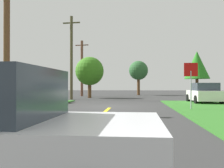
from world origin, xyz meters
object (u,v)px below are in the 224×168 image
object	(u,v)px
utility_pole_mid	(71,57)
oak_tree_right	(138,71)
stop_sign	(191,77)
utility_pole_near	(7,45)
car_on_crossroad	(204,93)
utility_pole_far	(82,68)
oak_tree_left	(90,71)
pine_tree_center	(197,65)
parked_car_near_building	(35,93)

from	to	relation	value
utility_pole_mid	oak_tree_right	distance (m)	14.47
stop_sign	utility_pole_near	world-z (taller)	utility_pole_near
car_on_crossroad	utility_pole_far	xyz separation A→B (m)	(-12.50, 12.99, 2.98)
car_on_crossroad	utility_pole_far	world-z (taller)	utility_pole_far
oak_tree_left	utility_pole_far	bearing A→B (deg)	111.67
utility_pole_near	pine_tree_center	size ratio (longest dim) A/B	1.10
car_on_crossroad	utility_pole_mid	distance (m)	13.28
stop_sign	parked_car_near_building	size ratio (longest dim) A/B	0.64
car_on_crossroad	utility_pole_far	size ratio (longest dim) A/B	0.56
utility_pole_near	utility_pole_far	bearing A→B (deg)	90.04
parked_car_near_building	oak_tree_right	world-z (taller)	oak_tree_right
parked_car_near_building	oak_tree_right	distance (m)	19.99
utility_pole_near	oak_tree_left	xyz separation A→B (m)	(1.86, 15.74, -0.58)
utility_pole_mid	car_on_crossroad	bearing A→B (deg)	-21.85
parked_car_near_building	stop_sign	bearing A→B (deg)	-19.84
utility_pole_near	pine_tree_center	bearing A→B (deg)	57.70
parked_car_near_building	pine_tree_center	size ratio (longest dim) A/B	0.65
utility_pole_mid	oak_tree_left	size ratio (longest dim) A/B	1.80
oak_tree_left	stop_sign	bearing A→B (deg)	-59.90
parked_car_near_building	oak_tree_left	xyz separation A→B (m)	(3.02, 8.62, 2.25)
utility_pole_mid	oak_tree_right	world-z (taller)	utility_pole_mid
stop_sign	pine_tree_center	bearing A→B (deg)	-101.43
car_on_crossroad	utility_pole_far	distance (m)	18.27
parked_car_near_building	oak_tree_left	distance (m)	9.40
pine_tree_center	car_on_crossroad	bearing A→B (deg)	-101.32
parked_car_near_building	utility_pole_near	bearing A→B (deg)	-73.68
car_on_crossroad	oak_tree_right	size ratio (longest dim) A/B	0.82
car_on_crossroad	stop_sign	bearing A→B (deg)	158.58
stop_sign	oak_tree_left	distance (m)	16.66
oak_tree_left	pine_tree_center	distance (m)	17.27
utility_pole_far	parked_car_near_building	bearing A→B (deg)	-94.91
stop_sign	car_on_crossroad	distance (m)	6.61
car_on_crossroad	utility_pole_mid	xyz separation A→B (m)	(-11.88, 4.76, 3.55)
utility_pole_near	utility_pole_far	distance (m)	20.46
utility_pole_mid	pine_tree_center	bearing A→B (deg)	40.49
stop_sign	oak_tree_left	bearing A→B (deg)	-57.59
utility_pole_near	pine_tree_center	xyz separation A→B (m)	(16.09, 25.45, 0.77)
parked_car_near_building	pine_tree_center	bearing A→B (deg)	53.82
oak_tree_left	parked_car_near_building	bearing A→B (deg)	-109.30
utility_pole_near	oak_tree_right	size ratio (longest dim) A/B	1.40
stop_sign	parked_car_near_building	world-z (taller)	stop_sign
stop_sign	oak_tree_right	distance (m)	23.75
car_on_crossroad	oak_tree_left	world-z (taller)	oak_tree_left
car_on_crossroad	pine_tree_center	xyz separation A→B (m)	(3.60, 17.98, 3.60)
utility_pole_mid	oak_tree_right	xyz separation A→B (m)	(6.94, 12.67, -0.75)
stop_sign	parked_car_near_building	distance (m)	12.78
parked_car_near_building	utility_pole_mid	world-z (taller)	utility_pole_mid
stop_sign	oak_tree_left	world-z (taller)	oak_tree_left
oak_tree_right	utility_pole_near	bearing A→B (deg)	-106.85
utility_pole_mid	pine_tree_center	xyz separation A→B (m)	(15.48, 13.22, 0.05)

